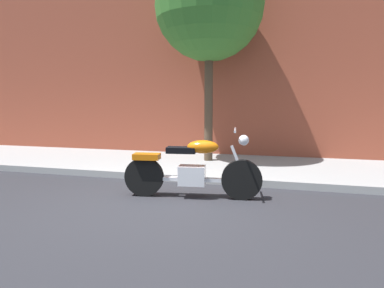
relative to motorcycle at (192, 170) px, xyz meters
The scene contains 5 objects.
ground_plane 0.83m from the motorcycle, 129.24° to the right, with size 60.00×60.00×0.00m, color #28282D.
sidewalk 2.53m from the motorcycle, 99.83° to the left, with size 23.85×2.99×0.14m, color #959595.
building_facade 5.73m from the motorcycle, 95.79° to the left, with size 23.85×0.50×8.68m, color brown.
motorcycle is the anchor object (origin of this frame).
street_tree 4.44m from the motorcycle, 96.70° to the left, with size 2.61×2.61×5.18m.
Camera 1 is at (1.83, -4.73, 1.59)m, focal length 31.17 mm.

